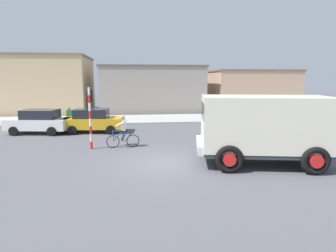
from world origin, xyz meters
TOP-DOWN VIEW (x-y plane):
  - ground_plane at (0.00, 0.00)m, footprint 120.00×120.00m
  - sidewalk_far at (0.00, 12.88)m, footprint 80.00×5.00m
  - truck_foreground at (4.25, -0.65)m, footprint 5.79×3.58m
  - cyclist at (-1.76, 3.03)m, footprint 1.73×0.50m
  - traffic_light_pole at (-3.39, 2.99)m, footprint 0.24×0.43m
  - car_red_near at (-3.91, 7.61)m, footprint 4.12×2.12m
  - car_white_mid at (-7.44, 7.63)m, footprint 4.22×2.34m
  - pedestrian_near_kerb at (-5.75, 8.85)m, footprint 0.34×0.22m
  - building_corner_left at (-10.22, 19.87)m, footprint 8.75×8.12m
  - building_mid_block at (0.88, 19.29)m, footprint 10.92×6.94m
  - building_corner_right at (12.36, 19.59)m, footprint 9.41×6.76m

SIDE VIEW (x-z plane):
  - ground_plane at x=0.00m, z-range 0.00..0.00m
  - sidewalk_far at x=0.00m, z-range 0.00..0.16m
  - car_red_near at x=-3.91m, z-range 0.02..1.62m
  - car_white_mid at x=-7.44m, z-range 0.02..1.62m
  - pedestrian_near_kerb at x=-5.75m, z-range 0.04..1.66m
  - cyclist at x=-1.76m, z-range 0.00..1.72m
  - truck_foreground at x=4.25m, z-range 0.22..3.12m
  - traffic_light_pole at x=-3.39m, z-range 0.47..3.67m
  - building_corner_right at x=12.36m, z-range 0.00..4.59m
  - building_mid_block at x=0.88m, z-range 0.00..4.97m
  - building_corner_left at x=-10.22m, z-range 0.00..5.98m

